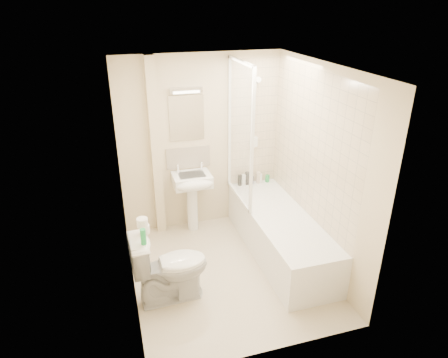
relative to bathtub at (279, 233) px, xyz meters
name	(u,v)px	position (x,y,z in m)	size (l,w,h in m)	color
floor	(228,271)	(-0.75, -0.20, -0.29)	(2.50, 2.50, 0.00)	beige
wall_back	(201,144)	(-0.75, 1.05, 0.91)	(2.20, 0.02, 2.40)	beige
wall_left	(124,194)	(-1.85, -0.20, 0.91)	(0.02, 2.50, 2.40)	beige
wall_right	(319,170)	(0.35, -0.20, 0.91)	(0.02, 2.50, 2.40)	beige
ceiling	(229,67)	(-0.75, -0.20, 2.11)	(2.20, 2.50, 0.02)	white
tile_back	(254,124)	(0.00, 1.04, 1.14)	(0.70, 0.01, 1.75)	beige
tile_right	(312,146)	(0.34, 0.00, 1.14)	(0.01, 2.10, 1.75)	beige
pipe_boxing	(156,150)	(-1.37, 0.99, 0.91)	(0.12, 0.12, 2.40)	beige
splashback	(188,157)	(-0.93, 1.04, 0.74)	(0.60, 0.01, 0.30)	beige
mirror	(187,118)	(-0.93, 1.04, 1.29)	(0.46, 0.01, 0.60)	white
strip_light	(186,90)	(-0.93, 1.02, 1.66)	(0.42, 0.07, 0.07)	silver
bathtub	(279,233)	(0.00, 0.00, 0.00)	(0.70, 2.10, 0.55)	white
shower_screen	(240,134)	(-0.35, 0.60, 1.16)	(0.04, 0.92, 1.80)	white
shower_fixture	(255,116)	(0.00, 0.99, 1.26)	(0.10, 0.16, 0.99)	white
pedestal_sink	(193,187)	(-0.93, 0.81, 0.40)	(0.51, 0.47, 0.98)	white
bottle_black_a	(240,180)	(-0.21, 0.96, 0.34)	(0.06, 0.06, 0.16)	black
bottle_white_a	(244,180)	(-0.16, 0.96, 0.34)	(0.06, 0.06, 0.16)	white
bottle_black_b	(247,178)	(-0.10, 0.96, 0.36)	(0.06, 0.06, 0.19)	black
bottle_blue	(252,180)	(-0.03, 0.96, 0.32)	(0.05, 0.05, 0.12)	#121751
bottle_cream	(258,177)	(0.07, 0.96, 0.35)	(0.06, 0.06, 0.17)	beige
bottle_white_b	(260,178)	(0.10, 0.96, 0.33)	(0.06, 0.06, 0.14)	white
bottle_green	(267,178)	(0.21, 0.96, 0.31)	(0.06, 0.06, 0.10)	green
toilet	(170,266)	(-1.47, -0.45, 0.12)	(0.81, 0.48, 0.81)	white
toilet_roll_lower	(145,229)	(-1.69, -0.37, 0.57)	(0.10, 0.10, 0.09)	white
toilet_roll_upper	(142,222)	(-1.71, -0.38, 0.66)	(0.11, 0.11, 0.09)	white
green_bottle	(143,237)	(-1.72, -0.57, 0.61)	(0.06, 0.06, 0.17)	green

